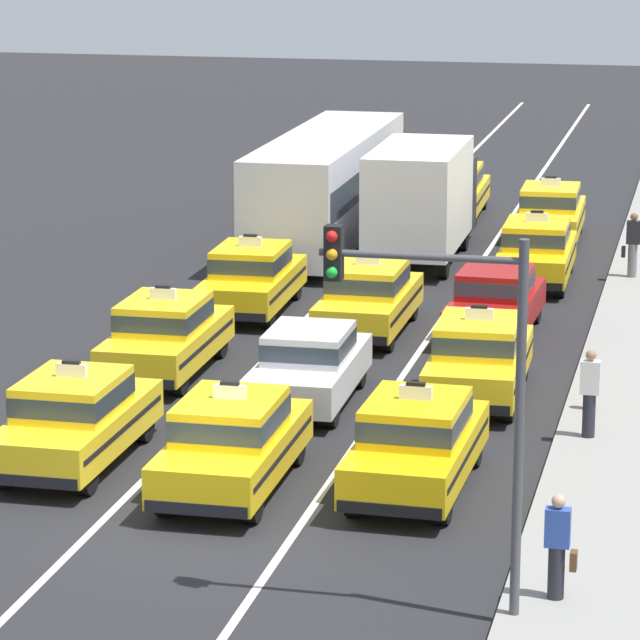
{
  "coord_description": "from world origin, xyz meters",
  "views": [
    {
      "loc": [
        7.94,
        -25.64,
        10.01
      ],
      "look_at": [
        -0.04,
        9.15,
        1.3
      ],
      "focal_mm": 98.96,
      "sensor_mm": 36.0,
      "label": 1
    }
  ],
  "objects_px": {
    "sedan_right_third": "(495,300)",
    "pedestrian_by_storefront": "(590,393)",
    "taxi_left_nearest": "(75,418)",
    "taxi_right_nearest": "(416,442)",
    "taxi_right_fifth": "(550,212)",
    "taxi_center_nearest": "(232,441)",
    "taxi_left_second": "(165,334)",
    "taxi_center_third": "(368,297)",
    "taxi_center_fifth": "(454,190)",
    "pedestrian_trailing": "(558,547)",
    "pedestrian_near_crosswalk": "(633,245)",
    "fire_hydrant": "(589,389)",
    "taxi_right_fourth": "(536,251)",
    "taxi_left_third": "(252,277)",
    "sedan_center_second": "(309,364)",
    "bus_left_fourth": "(327,183)",
    "traffic_light_pole": "(450,357)",
    "taxi_right_second": "(479,356)",
    "box_truck_center_fourth": "(423,196)",
    "taxi_left_fifth": "(373,171)"
  },
  "relations": [
    {
      "from": "sedan_right_third",
      "to": "pedestrian_by_storefront",
      "type": "height_order",
      "value": "pedestrian_by_storefront"
    },
    {
      "from": "taxi_center_third",
      "to": "fire_hydrant",
      "type": "xyz_separation_m",
      "value": [
        5.52,
        -5.51,
        -0.33
      ]
    },
    {
      "from": "fire_hydrant",
      "to": "pedestrian_trailing",
      "type": "bearing_deg",
      "value": -88.27
    },
    {
      "from": "taxi_left_nearest",
      "to": "taxi_left_third",
      "type": "height_order",
      "value": "same"
    },
    {
      "from": "taxi_left_nearest",
      "to": "pedestrian_by_storefront",
      "type": "relative_size",
      "value": 2.74
    },
    {
      "from": "taxi_center_nearest",
      "to": "pedestrian_trailing",
      "type": "distance_m",
      "value": 7.08
    },
    {
      "from": "taxi_center_third",
      "to": "taxi_right_nearest",
      "type": "height_order",
      "value": "same"
    },
    {
      "from": "taxi_right_fourth",
      "to": "taxi_right_nearest",
      "type": "bearing_deg",
      "value": -90.82
    },
    {
      "from": "taxi_center_fifth",
      "to": "taxi_right_second",
      "type": "xyz_separation_m",
      "value": [
        3.57,
        -20.11,
        0.0
      ]
    },
    {
      "from": "bus_left_fourth",
      "to": "traffic_light_pole",
      "type": "bearing_deg",
      "value": -73.73
    },
    {
      "from": "taxi_left_nearest",
      "to": "taxi_left_second",
      "type": "height_order",
      "value": "same"
    },
    {
      "from": "taxi_right_nearest",
      "to": "fire_hydrant",
      "type": "height_order",
      "value": "taxi_right_nearest"
    },
    {
      "from": "taxi_right_fifth",
      "to": "pedestrian_trailing",
      "type": "height_order",
      "value": "taxi_right_fifth"
    },
    {
      "from": "taxi_right_fifth",
      "to": "sedan_center_second",
      "type": "bearing_deg",
      "value": -99.48
    },
    {
      "from": "taxi_center_third",
      "to": "taxi_right_nearest",
      "type": "distance_m",
      "value": 11.02
    },
    {
      "from": "bus_left_fourth",
      "to": "box_truck_center_fourth",
      "type": "bearing_deg",
      "value": -24.2
    },
    {
      "from": "taxi_center_nearest",
      "to": "taxi_right_fourth",
      "type": "distance_m",
      "value": 17.84
    },
    {
      "from": "taxi_left_second",
      "to": "taxi_center_third",
      "type": "bearing_deg",
      "value": 51.54
    },
    {
      "from": "taxi_right_second",
      "to": "traffic_light_pole",
      "type": "relative_size",
      "value": 0.82
    },
    {
      "from": "pedestrian_trailing",
      "to": "traffic_light_pole",
      "type": "height_order",
      "value": "traffic_light_pole"
    },
    {
      "from": "taxi_left_third",
      "to": "taxi_right_nearest",
      "type": "height_order",
      "value": "same"
    },
    {
      "from": "taxi_left_nearest",
      "to": "fire_hydrant",
      "type": "bearing_deg",
      "value": 30.17
    },
    {
      "from": "taxi_center_nearest",
      "to": "taxi_center_fifth",
      "type": "distance_m",
      "value": 26.65
    },
    {
      "from": "taxi_left_nearest",
      "to": "pedestrian_near_crosswalk",
      "type": "distance_m",
      "value": 19.66
    },
    {
      "from": "taxi_center_nearest",
      "to": "sedan_right_third",
      "type": "relative_size",
      "value": 1.05
    },
    {
      "from": "pedestrian_by_storefront",
      "to": "sedan_center_second",
      "type": "bearing_deg",
      "value": 166.24
    },
    {
      "from": "bus_left_fourth",
      "to": "taxi_right_fourth",
      "type": "bearing_deg",
      "value": -30.38
    },
    {
      "from": "bus_left_fourth",
      "to": "sedan_right_third",
      "type": "relative_size",
      "value": 2.57
    },
    {
      "from": "taxi_center_fifth",
      "to": "taxi_right_fifth",
      "type": "xyz_separation_m",
      "value": [
        3.34,
        -3.36,
        0.0
      ]
    },
    {
      "from": "taxi_right_fifth",
      "to": "taxi_left_fifth",
      "type": "bearing_deg",
      "value": 135.25
    },
    {
      "from": "taxi_right_nearest",
      "to": "fire_hydrant",
      "type": "bearing_deg",
      "value": 63.5
    },
    {
      "from": "taxi_left_nearest",
      "to": "taxi_right_nearest",
      "type": "relative_size",
      "value": 0.99
    },
    {
      "from": "taxi_left_second",
      "to": "taxi_right_second",
      "type": "relative_size",
      "value": 1.0
    },
    {
      "from": "taxi_right_fourth",
      "to": "pedestrian_by_storefront",
      "type": "height_order",
      "value": "taxi_right_fourth"
    },
    {
      "from": "pedestrian_trailing",
      "to": "box_truck_center_fourth",
      "type": "bearing_deg",
      "value": 104.17
    },
    {
      "from": "taxi_left_nearest",
      "to": "taxi_center_fifth",
      "type": "relative_size",
      "value": 0.99
    },
    {
      "from": "taxi_center_fifth",
      "to": "pedestrian_trailing",
      "type": "height_order",
      "value": "taxi_center_fifth"
    },
    {
      "from": "bus_left_fourth",
      "to": "taxi_right_fifth",
      "type": "relative_size",
      "value": 2.44
    },
    {
      "from": "fire_hydrant",
      "to": "taxi_left_nearest",
      "type": "bearing_deg",
      "value": -149.83
    },
    {
      "from": "pedestrian_near_crosswalk",
      "to": "fire_hydrant",
      "type": "distance_m",
      "value": 12.49
    },
    {
      "from": "pedestrian_near_crosswalk",
      "to": "pedestrian_by_storefront",
      "type": "height_order",
      "value": "pedestrian_near_crosswalk"
    },
    {
      "from": "taxi_right_fourth",
      "to": "pedestrian_near_crosswalk",
      "type": "relative_size",
      "value": 2.71
    },
    {
      "from": "pedestrian_near_crosswalk",
      "to": "taxi_left_third",
      "type": "bearing_deg",
      "value": -148.09
    },
    {
      "from": "bus_left_fourth",
      "to": "taxi_center_fifth",
      "type": "height_order",
      "value": "bus_left_fourth"
    },
    {
      "from": "taxi_center_nearest",
      "to": "taxi_right_fifth",
      "type": "height_order",
      "value": "same"
    },
    {
      "from": "taxi_left_nearest",
      "to": "traffic_light_pole",
      "type": "bearing_deg",
      "value": -35.17
    },
    {
      "from": "fire_hydrant",
      "to": "taxi_right_second",
      "type": "bearing_deg",
      "value": 161.34
    },
    {
      "from": "taxi_left_nearest",
      "to": "traffic_light_pole",
      "type": "height_order",
      "value": "traffic_light_pole"
    },
    {
      "from": "taxi_right_fifth",
      "to": "taxi_center_nearest",
      "type": "bearing_deg",
      "value": -97.59
    },
    {
      "from": "taxi_center_fifth",
      "to": "taxi_right_fifth",
      "type": "bearing_deg",
      "value": -45.2
    }
  ]
}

